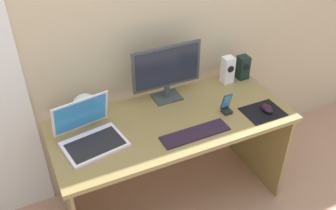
# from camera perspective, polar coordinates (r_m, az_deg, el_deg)

# --- Properties ---
(ground_plane) EXTENTS (8.00, 8.00, 0.00)m
(ground_plane) POSITION_cam_1_polar(r_m,az_deg,el_deg) (2.79, 0.56, -14.15)
(ground_plane) COLOR tan
(wall_back) EXTENTS (6.00, 0.04, 2.50)m
(wall_back) POSITION_cam_1_polar(r_m,az_deg,el_deg) (2.37, -3.85, 13.69)
(wall_back) COLOR #C5B28F
(wall_back) RESTS_ON ground_plane
(desk) EXTENTS (1.49, 0.65, 0.73)m
(desk) POSITION_cam_1_polar(r_m,az_deg,el_deg) (2.38, 0.64, -5.02)
(desk) COLOR olive
(desk) RESTS_ON ground_plane
(monitor) EXTENTS (0.47, 0.14, 0.38)m
(monitor) POSITION_cam_1_polar(r_m,az_deg,el_deg) (2.37, -0.17, 5.31)
(monitor) COLOR #374041
(monitor) RESTS_ON desk
(speaker_right) EXTENTS (0.07, 0.08, 0.17)m
(speaker_right) POSITION_cam_1_polar(r_m,az_deg,el_deg) (2.71, 11.39, 5.68)
(speaker_right) COLOR black
(speaker_right) RESTS_ON desk
(speaker_near_monitor) EXTENTS (0.08, 0.07, 0.19)m
(speaker_near_monitor) POSITION_cam_1_polar(r_m,az_deg,el_deg) (2.64, 9.13, 5.36)
(speaker_near_monitor) COLOR white
(speaker_near_monitor) RESTS_ON desk
(laptop) EXTENTS (0.38, 0.35, 0.24)m
(laptop) POSITION_cam_1_polar(r_m,az_deg,el_deg) (2.15, -11.89, -4.39)
(laptop) COLOR white
(laptop) RESTS_ON desk
(fishbowl) EXTENTS (0.17, 0.17, 0.17)m
(fishbowl) POSITION_cam_1_polar(r_m,az_deg,el_deg) (2.31, -12.53, -0.28)
(fishbowl) COLOR silver
(fishbowl) RESTS_ON desk
(keyboard_external) EXTENTS (0.42, 0.12, 0.01)m
(keyboard_external) POSITION_cam_1_polar(r_m,az_deg,el_deg) (2.18, 4.18, -4.36)
(keyboard_external) COLOR black
(keyboard_external) RESTS_ON desk
(mousepad) EXTENTS (0.25, 0.20, 0.00)m
(mousepad) POSITION_cam_1_polar(r_m,az_deg,el_deg) (2.42, 14.32, -1.02)
(mousepad) COLOR black
(mousepad) RESTS_ON desk
(mouse) EXTENTS (0.07, 0.11, 0.04)m
(mouse) POSITION_cam_1_polar(r_m,az_deg,el_deg) (2.43, 14.93, -0.51)
(mouse) COLOR black
(mouse) RESTS_ON mousepad
(phone_in_dock) EXTENTS (0.06, 0.06, 0.14)m
(phone_in_dock) POSITION_cam_1_polar(r_m,az_deg,el_deg) (2.35, 8.97, -0.14)
(phone_in_dock) COLOR black
(phone_in_dock) RESTS_ON desk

